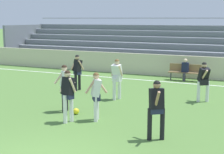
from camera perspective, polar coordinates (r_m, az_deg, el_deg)
The scene contains 13 objects.
field_line_sideline at distance 18.32m, azimuth 9.17°, elevation -0.80°, with size 44.00×0.12×0.01m, color white.
sideline_wall at distance 19.85m, azimuth 10.54°, elevation 1.82°, with size 48.00×0.16×1.27m, color beige.
bleacher_stand at distance 23.68m, azimuth 8.44°, elevation 5.26°, with size 23.63×5.20×3.40m.
bench_near_bin at distance 18.79m, azimuth 12.27°, elevation 1.04°, with size 1.80×0.40×0.90m.
spectator_seated at distance 18.66m, azimuth 12.21°, elevation 1.47°, with size 0.36×0.42×1.21m.
player_white_pressing_high at distance 12.28m, azimuth -7.99°, elevation -1.15°, with size 0.70×0.48×1.72m.
player_dark_wide_right at distance 10.98m, azimuth -7.44°, elevation -2.44°, with size 0.53×0.39×1.72m.
player_dark_on_ball at distance 9.40m, azimuth 7.49°, elevation -4.65°, with size 0.47×0.71×1.69m.
player_white_challenging at distance 13.99m, azimuth 0.84°, elevation 0.25°, with size 0.50×0.46×1.70m.
player_white_dropping_back at distance 11.12m, azimuth -2.67°, elevation -2.59°, with size 0.67×0.49×1.62m.
player_dark_overlapping at distance 15.87m, azimuth -5.85°, elevation 1.30°, with size 0.60×0.48×1.68m.
player_dark_wide_left at distance 14.10m, azimuth 15.17°, elevation -0.24°, with size 0.54×0.77×1.63m.
soccer_ball at distance 12.09m, azimuth -6.08°, elevation -5.75°, with size 0.22×0.22×0.22m, color yellow.
Camera 1 is at (4.72, -5.98, 3.35)m, focal length 54.28 mm.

